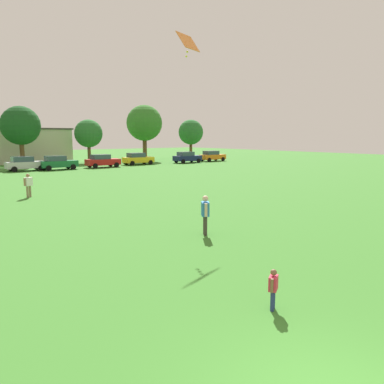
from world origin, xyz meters
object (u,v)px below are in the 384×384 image
(parked_car_yellow_6, at_px, (138,159))
(parked_car_navy_7, at_px, (187,157))
(kite, at_px, (188,43))
(parked_car_orange_8, at_px, (212,156))
(tree_center_left, at_px, (20,126))
(child_kite_flyer, at_px, (273,286))
(bystander_near_trees, at_px, (28,183))
(tree_far_right, at_px, (191,132))
(parked_car_red_5, at_px, (102,161))
(adult_bystander, at_px, (205,212))
(parked_car_green_4, at_px, (58,163))
(tree_center_right, at_px, (88,134))
(parked_car_silver_3, at_px, (25,164))
(tree_right, at_px, (144,123))

(parked_car_yellow_6, height_order, parked_car_navy_7, same)
(kite, height_order, parked_car_navy_7, kite)
(parked_car_orange_8, height_order, tree_center_left, tree_center_left)
(kite, height_order, parked_car_yellow_6, kite)
(child_kite_flyer, distance_m, kite, 13.63)
(bystander_near_trees, xyz_separation_m, tree_center_left, (6.36, 28.09, 4.46))
(child_kite_flyer, distance_m, parked_car_orange_8, 53.45)
(child_kite_flyer, xyz_separation_m, parked_car_yellow_6, (20.04, 42.22, 0.27))
(child_kite_flyer, bearing_deg, tree_far_right, 23.12)
(bystander_near_trees, xyz_separation_m, parked_car_red_5, (14.16, 20.00, -0.08))
(tree_far_right, bearing_deg, adult_bystander, -126.43)
(kite, bearing_deg, parked_car_red_5, 73.56)
(parked_car_green_4, xyz_separation_m, tree_center_right, (7.77, 9.24, 3.54))
(adult_bystander, distance_m, parked_car_silver_3, 35.35)
(parked_car_navy_7, bearing_deg, parked_car_yellow_6, 172.41)
(child_kite_flyer, relative_size, parked_car_orange_8, 0.23)
(tree_center_left, distance_m, tree_center_right, 9.96)
(parked_car_silver_3, xyz_separation_m, parked_car_navy_7, (23.21, -0.42, 0.00))
(adult_bystander, height_order, parked_car_yellow_6, parked_car_yellow_6)
(bystander_near_trees, height_order, tree_right, tree_right)
(parked_car_navy_7, bearing_deg, tree_center_right, 142.92)
(kite, bearing_deg, parked_car_orange_8, 48.11)
(parked_car_yellow_6, relative_size, tree_right, 0.47)
(parked_car_silver_3, distance_m, parked_car_orange_8, 28.69)
(parked_car_orange_8, bearing_deg, parked_car_navy_7, -174.33)
(kite, xyz_separation_m, parked_car_yellow_6, (15.10, 32.28, -7.64))
(parked_car_green_4, bearing_deg, tree_far_right, 19.02)
(adult_bystander, distance_m, parked_car_red_5, 36.28)
(parked_car_navy_7, bearing_deg, child_kite_flyer, -124.18)
(adult_bystander, height_order, parked_car_red_5, parked_car_red_5)
(tree_center_left, height_order, tree_center_right, tree_center_left)
(tree_center_left, bearing_deg, parked_car_yellow_6, -26.00)
(bystander_near_trees, xyz_separation_m, parked_car_orange_8, (33.53, 20.85, -0.08))
(tree_center_left, bearing_deg, parked_car_navy_7, -19.72)
(parked_car_red_5, bearing_deg, parked_car_navy_7, 1.29)
(child_kite_flyer, relative_size, parked_car_silver_3, 0.23)
(parked_car_yellow_6, bearing_deg, tree_far_right, 27.41)
(adult_bystander, bearing_deg, child_kite_flyer, -172.34)
(tree_right, bearing_deg, parked_car_green_4, -153.01)
(parked_car_green_4, bearing_deg, adult_bystander, -98.62)
(tree_center_left, bearing_deg, kite, -91.94)
(tree_center_left, bearing_deg, child_kite_flyer, -97.29)
(adult_bystander, bearing_deg, tree_center_right, 17.29)
(tree_right, bearing_deg, parked_car_orange_8, -45.17)
(parked_car_orange_8, distance_m, tree_far_right, 9.63)
(parked_car_yellow_6, bearing_deg, parked_car_green_4, -173.48)
(adult_bystander, height_order, tree_center_right, tree_center_right)
(parked_car_orange_8, relative_size, tree_center_right, 0.66)
(parked_car_silver_3, bearing_deg, parked_car_orange_8, 0.25)
(adult_bystander, bearing_deg, parked_car_navy_7, -1.65)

